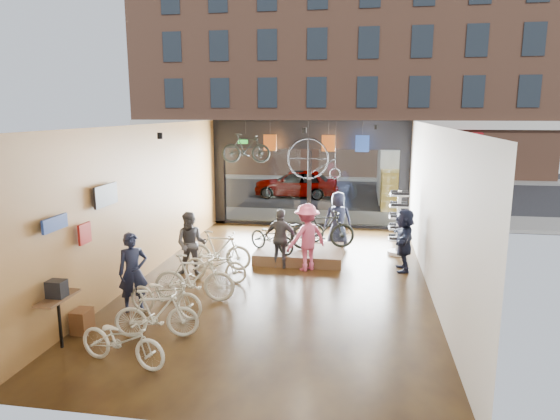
% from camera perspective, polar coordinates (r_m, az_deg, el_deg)
% --- Properties ---
extents(ground_plane, '(7.00, 12.00, 0.04)m').
position_cam_1_polar(ground_plane, '(12.56, 0.33, -8.00)').
color(ground_plane, black).
rests_on(ground_plane, ground).
extents(ceiling, '(7.00, 12.00, 0.04)m').
position_cam_1_polar(ceiling, '(11.86, 0.35, 9.79)').
color(ceiling, black).
rests_on(ceiling, ground).
extents(wall_left, '(0.04, 12.00, 3.80)m').
position_cam_1_polar(wall_left, '(13.08, -15.07, 1.08)').
color(wall_left, '#AE783E').
rests_on(wall_left, ground).
extents(wall_right, '(0.04, 12.00, 3.80)m').
position_cam_1_polar(wall_right, '(12.03, 17.13, 0.10)').
color(wall_right, beige).
rests_on(wall_right, ground).
extents(wall_back, '(7.00, 0.04, 3.80)m').
position_cam_1_polar(wall_back, '(6.39, -8.34, -9.28)').
color(wall_back, beige).
rests_on(wall_back, ground).
extents(storefront, '(7.00, 0.26, 3.80)m').
position_cam_1_polar(storefront, '(17.95, 3.38, 4.14)').
color(storefront, black).
rests_on(storefront, ground).
extents(exit_sign, '(0.35, 0.06, 0.18)m').
position_cam_1_polar(exit_sign, '(18.13, -4.25, 7.85)').
color(exit_sign, '#198C26').
rests_on(exit_sign, storefront).
extents(street_road, '(30.00, 18.00, 0.02)m').
position_cam_1_polar(street_road, '(27.09, 5.37, 2.46)').
color(street_road, black).
rests_on(street_road, ground).
extents(sidewalk_near, '(30.00, 2.40, 0.12)m').
position_cam_1_polar(sidewalk_near, '(19.43, 3.69, -0.82)').
color(sidewalk_near, slate).
rests_on(sidewalk_near, ground).
extents(sidewalk_far, '(30.00, 2.00, 0.12)m').
position_cam_1_polar(sidewalk_far, '(31.03, 5.91, 3.70)').
color(sidewalk_far, slate).
rests_on(sidewalk_far, ground).
extents(opposite_building, '(26.00, 5.00, 14.00)m').
position_cam_1_polar(opposite_building, '(33.38, 6.44, 16.16)').
color(opposite_building, brown).
rests_on(opposite_building, ground).
extents(street_car, '(4.04, 1.62, 1.38)m').
position_cam_1_polar(street_car, '(24.16, 1.85, 3.10)').
color(street_car, gray).
rests_on(street_car, street_road).
extents(box_truck, '(2.08, 6.24, 2.46)m').
position_cam_1_polar(box_truck, '(22.96, 13.84, 3.71)').
color(box_truck, silver).
rests_on(box_truck, street_road).
extents(floor_bike_0, '(1.75, 0.93, 0.87)m').
position_cam_1_polar(floor_bike_0, '(8.85, -17.57, -13.95)').
color(floor_bike_0, beige).
rests_on(floor_bike_0, ground_plane).
extents(floor_bike_1, '(1.61, 0.73, 0.93)m').
position_cam_1_polar(floor_bike_1, '(9.63, -13.94, -11.43)').
color(floor_bike_1, beige).
rests_on(floor_bike_1, ground_plane).
extents(floor_bike_2, '(1.78, 0.93, 0.89)m').
position_cam_1_polar(floor_bike_2, '(10.55, -12.96, -9.45)').
color(floor_bike_2, beige).
rests_on(floor_bike_2, ground_plane).
extents(floor_bike_3, '(1.82, 0.68, 1.07)m').
position_cam_1_polar(floor_bike_3, '(11.18, -9.77, -7.64)').
color(floor_bike_3, beige).
rests_on(floor_bike_3, ground_plane).
extents(floor_bike_4, '(1.69, 0.79, 0.85)m').
position_cam_1_polar(floor_bike_4, '(12.40, -7.36, -6.18)').
color(floor_bike_4, beige).
rests_on(floor_bike_4, ground_plane).
extents(floor_bike_5, '(1.75, 0.51, 1.05)m').
position_cam_1_polar(floor_bike_5, '(13.25, -7.04, -4.58)').
color(floor_bike_5, beige).
rests_on(floor_bike_5, ground_plane).
extents(display_platform, '(2.40, 1.80, 0.30)m').
position_cam_1_polar(display_platform, '(14.18, 2.28, -5.02)').
color(display_platform, brown).
rests_on(display_platform, ground_plane).
extents(display_bike_left, '(1.64, 1.34, 0.84)m').
position_cam_1_polar(display_bike_left, '(13.73, -0.93, -3.10)').
color(display_bike_left, black).
rests_on(display_bike_left, display_platform).
extents(display_bike_mid, '(1.90, 1.03, 1.10)m').
position_cam_1_polar(display_bike_mid, '(14.06, 4.93, -2.25)').
color(display_bike_mid, black).
rests_on(display_bike_mid, display_platform).
extents(display_bike_right, '(1.62, 1.34, 0.83)m').
position_cam_1_polar(display_bike_right, '(14.53, 2.30, -2.31)').
color(display_bike_right, black).
rests_on(display_bike_right, display_platform).
extents(customer_0, '(0.73, 0.67, 1.67)m').
position_cam_1_polar(customer_0, '(10.87, -16.45, -6.82)').
color(customer_0, '#161C33').
rests_on(customer_0, ground_plane).
extents(customer_1, '(0.87, 0.71, 1.65)m').
position_cam_1_polar(customer_1, '(12.81, -10.11, -3.86)').
color(customer_1, '#3F3F44').
rests_on(customer_1, ground_plane).
extents(customer_2, '(1.00, 0.59, 1.59)m').
position_cam_1_polar(customer_2, '(13.25, 0.12, -3.28)').
color(customer_2, '#3F3F44').
rests_on(customer_2, ground_plane).
extents(customer_3, '(1.30, 1.24, 1.77)m').
position_cam_1_polar(customer_3, '(13.05, 3.07, -3.12)').
color(customer_3, '#CC4C72').
rests_on(customer_3, ground_plane).
extents(customer_4, '(0.89, 0.62, 1.72)m').
position_cam_1_polar(customer_4, '(15.34, 6.62, -1.10)').
color(customer_4, '#161C33').
rests_on(customer_4, ground_plane).
extents(customer_5, '(0.52, 1.54, 1.65)m').
position_cam_1_polar(customer_5, '(13.40, 13.98, -3.32)').
color(customer_5, '#161C33').
rests_on(customer_5, ground_plane).
extents(sunglasses_rack, '(0.66, 0.59, 1.89)m').
position_cam_1_polar(sunglasses_rack, '(14.84, 13.38, -1.42)').
color(sunglasses_rack, white).
rests_on(sunglasses_rack, ground_plane).
extents(wall_merch, '(0.40, 2.40, 2.60)m').
position_cam_1_polar(wall_merch, '(10.15, -22.33, -5.78)').
color(wall_merch, navy).
rests_on(wall_merch, wall_left).
extents(penny_farthing, '(1.73, 0.06, 1.39)m').
position_cam_1_polar(penny_farthing, '(16.80, 4.19, 5.70)').
color(penny_farthing, black).
rests_on(penny_farthing, ceiling).
extents(hung_bike, '(1.63, 0.67, 0.95)m').
position_cam_1_polar(hung_bike, '(16.39, -3.92, 7.05)').
color(hung_bike, black).
rests_on(hung_bike, ceiling).
extents(jersey_left, '(0.45, 0.03, 0.55)m').
position_cam_1_polar(jersey_left, '(17.23, -1.15, 7.70)').
color(jersey_left, '#CC5919').
rests_on(jersey_left, ceiling).
extents(jersey_mid, '(0.45, 0.03, 0.55)m').
position_cam_1_polar(jersey_mid, '(16.98, 5.55, 7.60)').
color(jersey_mid, '#CC5919').
rests_on(jersey_mid, ceiling).
extents(jersey_right, '(0.45, 0.03, 0.55)m').
position_cam_1_polar(jersey_right, '(16.94, 9.39, 7.49)').
color(jersey_right, '#1E3F99').
rests_on(jersey_right, ceiling).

